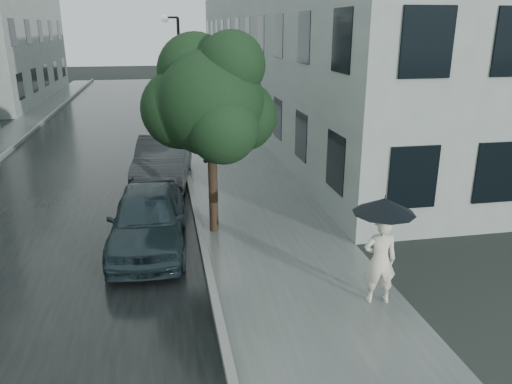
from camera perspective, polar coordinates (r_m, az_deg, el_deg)
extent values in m
plane|color=black|center=(10.27, 3.86, -10.30)|extent=(120.00, 120.00, 0.00)
cube|color=slate|center=(21.43, -3.56, 5.11)|extent=(3.50, 60.00, 0.01)
cube|color=slate|center=(21.27, -8.46, 5.04)|extent=(0.15, 60.00, 0.15)
cube|color=black|center=(21.45, -17.85, 4.26)|extent=(6.85, 60.00, 0.00)
cube|color=slate|center=(22.15, -26.88, 3.76)|extent=(0.15, 60.00, 0.15)
cube|color=#93A19C|center=(29.27, 4.98, 17.53)|extent=(7.00, 36.00, 9.00)
cube|color=black|center=(28.54, -2.09, 17.56)|extent=(0.08, 32.40, 7.20)
cube|color=black|center=(39.52, -23.35, 15.66)|extent=(0.08, 16.20, 6.40)
imported|color=silver|center=(9.50, 13.97, -7.58)|extent=(0.66, 0.48, 1.69)
cylinder|color=black|center=(9.22, 14.20, -4.65)|extent=(0.02, 0.02, 0.79)
cone|color=black|center=(9.03, 14.46, -1.53)|extent=(1.34, 1.34, 0.28)
cylinder|color=black|center=(8.98, 14.54, -0.57)|extent=(0.02, 0.02, 0.08)
cylinder|color=black|center=(9.39, 14.00, -7.03)|extent=(0.03, 0.03, 0.06)
cylinder|color=#332619|center=(12.35, -4.92, 0.46)|extent=(0.23, 0.23, 2.27)
sphere|color=#19381C|center=(11.88, -5.20, 10.14)|extent=(2.51, 2.51, 2.51)
sphere|color=#19381C|center=(12.32, -1.65, 8.67)|extent=(1.73, 1.73, 1.73)
sphere|color=#19381C|center=(12.24, -8.56, 9.37)|extent=(1.93, 1.93, 1.93)
sphere|color=#19381C|center=(11.31, -3.82, 7.25)|extent=(1.63, 1.63, 1.63)
sphere|color=#19381C|center=(12.35, -6.94, 13.56)|extent=(1.83, 1.83, 1.83)
sphere|color=#19381C|center=(11.65, -2.82, 14.31)|extent=(1.55, 1.55, 1.55)
cylinder|color=black|center=(22.05, -8.60, 12.26)|extent=(0.12, 0.12, 5.27)
cylinder|color=black|center=(22.45, -8.30, 5.82)|extent=(0.28, 0.28, 0.20)
cylinder|color=black|center=(22.00, -9.61, 19.08)|extent=(0.50, 0.24, 0.08)
sphere|color=silver|center=(22.09, -10.38, 18.91)|extent=(0.32, 0.32, 0.32)
imported|color=#1C2A2F|center=(11.78, -12.24, -2.94)|extent=(1.90, 4.27, 1.43)
imported|color=#222527|center=(16.78, -10.53, 3.72)|extent=(2.12, 4.71, 1.50)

